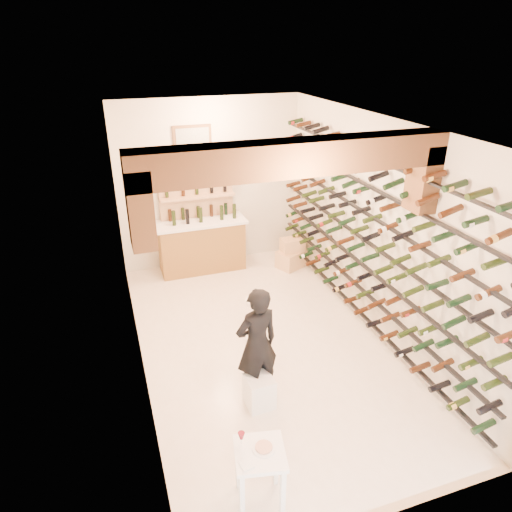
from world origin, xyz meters
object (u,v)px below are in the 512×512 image
Objects in this scene: person at (257,344)px; crate_lower at (292,259)px; back_counter at (202,244)px; chrome_barstool at (257,316)px; white_stool at (259,391)px; tasting_table at (260,461)px; wine_rack at (362,234)px.

crate_lower is at bearing -130.03° from person.
chrome_barstool is (0.25, -2.52, -0.14)m from back_counter.
white_stool is at bearing -92.53° from back_counter.
person is (0.47, 1.45, 0.21)m from tasting_table.
chrome_barstool is at bearing 175.51° from wine_rack.
back_counter is 2.48× the size of chrome_barstool.
crate_lower is (1.87, 3.41, -0.03)m from white_stool.
wine_rack is at bearing -162.99° from person.
wine_rack is 6.89× the size of tasting_table.
chrome_barstool is at bearing -119.27° from person.
white_stool is 3.89m from crate_lower.
chrome_barstool is (-1.58, 0.12, -1.15)m from wine_rack.
back_counter reaches higher than white_stool.
wine_rack is at bearing -4.49° from chrome_barstool.
tasting_table is at bearing -96.77° from back_counter.
person is at bearing 80.18° from white_stool.
back_counter is at bearing 95.75° from chrome_barstool.
wine_rack reaches higher than chrome_barstool.
wine_rack is 3.60m from tasting_table.
chrome_barstool is (0.86, 2.59, -0.16)m from tasting_table.
wine_rack is 2.35m from person.
white_stool is (0.44, 1.26, -0.36)m from tasting_table.
white_stool is 0.60× the size of chrome_barstool.
back_counter is at bearing 124.66° from wine_rack.
wine_rack is at bearing -86.59° from crate_lower.
back_counter is at bearing 94.86° from tasting_table.
person is 1.26m from chrome_barstool.
tasting_table is at bearing -108.42° from chrome_barstool.
back_counter reaches higher than chrome_barstool.
back_counter is 2.05× the size of tasting_table.
white_stool reaches higher than crate_lower.
white_stool is (-0.17, -3.85, -0.33)m from back_counter.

